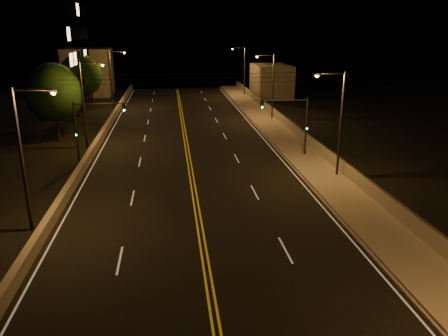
{
  "coord_description": "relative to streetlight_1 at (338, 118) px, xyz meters",
  "views": [
    {
      "loc": [
        -1.53,
        -10.51,
        11.72
      ],
      "look_at": [
        2.0,
        18.0,
        2.5
      ],
      "focal_mm": 35.0,
      "sensor_mm": 36.0,
      "label": 1
    }
  ],
  "objects": [
    {
      "name": "streetlight_6",
      "position": [
        -21.41,
        35.53,
        0.0
      ],
      "size": [
        2.55,
        0.28,
        8.61
      ],
      "color": "#2D2D33",
      "rests_on": "ground"
    },
    {
      "name": "streetlight_2",
      "position": [
        0.0,
        23.43,
        0.0
      ],
      "size": [
        2.55,
        0.28,
        8.61
      ],
      "color": "#2D2D33",
      "rests_on": "ground"
    },
    {
      "name": "overhead_wires",
      "position": [
        -11.51,
        7.54,
        2.4
      ],
      "size": [
        22.0,
        0.03,
        0.83
      ],
      "color": "black"
    },
    {
      "name": "parapet_wall",
      "position": [
        0.94,
        -1.96,
        -4.2
      ],
      "size": [
        0.3,
        120.0,
        1.0
      ],
      "primitive_type": "cube",
      "color": "gray",
      "rests_on": "sidewalk"
    },
    {
      "name": "distant_building_left",
      "position": [
        -27.51,
        50.5,
        -0.86
      ],
      "size": [
        8.0,
        8.0,
        8.28
      ],
      "primitive_type": "cube",
      "color": "gray",
      "rests_on": "ground"
    },
    {
      "name": "traffic_signal_right",
      "position": [
        -1.55,
        6.23,
        -1.37
      ],
      "size": [
        5.11,
        0.31,
        5.68
      ],
      "color": "#2D2D33",
      "rests_on": "ground"
    },
    {
      "name": "streetlight_4",
      "position": [
        -21.41,
        -6.98,
        0.0
      ],
      "size": [
        2.55,
        0.28,
        8.61
      ],
      "color": "#2D2D33",
      "rests_on": "ground"
    },
    {
      "name": "lane_markings",
      "position": [
        -11.51,
        -2.03,
        -4.98
      ],
      "size": [
        17.32,
        116.0,
        0.0
      ],
      "color": "silver",
      "rests_on": "road"
    },
    {
      "name": "parapet_rail",
      "position": [
        0.94,
        -1.96,
        -3.67
      ],
      "size": [
        0.06,
        120.0,
        0.06
      ],
      "primitive_type": "cylinder",
      "rotation": [
        1.57,
        0.0,
        0.0
      ],
      "color": "black",
      "rests_on": "parapet_wall"
    },
    {
      "name": "tree_2",
      "position": [
        -25.75,
        33.79,
        0.19
      ],
      "size": [
        6.08,
        6.08,
        8.24
      ],
      "color": "black",
      "rests_on": "ground"
    },
    {
      "name": "curb",
      "position": [
        -2.58,
        -1.96,
        -4.93
      ],
      "size": [
        0.14,
        120.0,
        0.15
      ],
      "primitive_type": "cube",
      "color": "gray",
      "rests_on": "ground"
    },
    {
      "name": "streetlight_3",
      "position": [
        0.0,
        45.47,
        0.0
      ],
      "size": [
        2.55,
        0.28,
        8.61
      ],
      "color": "#2D2D33",
      "rests_on": "ground"
    },
    {
      "name": "tree_1",
      "position": [
        -27.06,
        23.22,
        -0.08
      ],
      "size": [
        5.77,
        5.77,
        7.81
      ],
      "color": "black",
      "rests_on": "ground"
    },
    {
      "name": "sidewalk",
      "position": [
        -0.71,
        -1.96,
        -4.85
      ],
      "size": [
        3.6,
        120.0,
        0.3
      ],
      "primitive_type": "cube",
      "color": "gray",
      "rests_on": "ground"
    },
    {
      "name": "distant_building_right",
      "position": [
        4.99,
        44.7,
        -2.22
      ],
      "size": [
        6.0,
        10.0,
        5.57
      ],
      "primitive_type": "cube",
      "color": "gray",
      "rests_on": "ground"
    },
    {
      "name": "traffic_signal_left",
      "position": [
        -20.26,
        6.23,
        -1.37
      ],
      "size": [
        5.11,
        0.31,
        5.68
      ],
      "color": "#2D2D33",
      "rests_on": "ground"
    },
    {
      "name": "streetlight_1",
      "position": [
        0.0,
        0.0,
        0.0
      ],
      "size": [
        2.55,
        0.28,
        8.61
      ],
      "color": "#2D2D33",
      "rests_on": "ground"
    },
    {
      "name": "jersey_barrier",
      "position": [
        -20.69,
        -1.96,
        -4.59
      ],
      "size": [
        0.45,
        120.0,
        0.82
      ],
      "primitive_type": "cube",
      "color": "gray",
      "rests_on": "ground"
    },
    {
      "name": "road",
      "position": [
        -11.51,
        -1.96,
        -4.99
      ],
      "size": [
        18.0,
        120.0,
        0.02
      ],
      "primitive_type": "cube",
      "color": "black",
      "rests_on": "ground"
    },
    {
      "name": "streetlight_5",
      "position": [
        -21.41,
        12.57,
        0.0
      ],
      "size": [
        2.55,
        0.28,
        8.61
      ],
      "color": "#2D2D33",
      "rests_on": "ground"
    },
    {
      "name": "tree_0",
      "position": [
        -25.28,
        15.92,
        0.06
      ],
      "size": [
        5.93,
        5.93,
        8.03
      ],
      "color": "black",
      "rests_on": "ground"
    }
  ]
}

